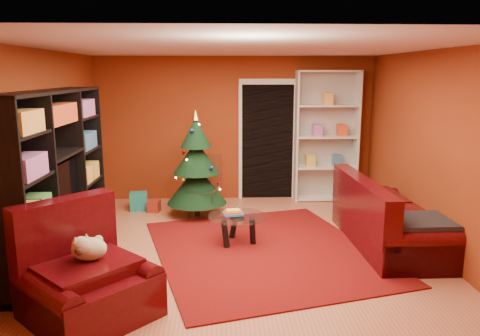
{
  "coord_description": "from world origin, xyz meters",
  "views": [
    {
      "loc": [
        -0.25,
        -5.74,
        2.3
      ],
      "look_at": [
        0.0,
        0.4,
        1.05
      ],
      "focal_mm": 35.0,
      "sensor_mm": 36.0,
      "label": 1
    }
  ],
  "objects_px": {
    "white_bookshelf": "(326,137)",
    "coffee_table": "(237,229)",
    "rug": "(264,250)",
    "gift_box_red": "(154,206)",
    "acrylic_chair": "(204,190)",
    "gift_box_teal": "(139,201)",
    "christmas_tree": "(196,165)",
    "media_unit": "(56,177)",
    "dog": "(89,249)",
    "sofa": "(390,212)",
    "armchair": "(89,273)"
  },
  "relations": [
    {
      "from": "white_bookshelf",
      "to": "coffee_table",
      "type": "distance_m",
      "value": 2.96
    },
    {
      "from": "rug",
      "to": "coffee_table",
      "type": "height_order",
      "value": "coffee_table"
    },
    {
      "from": "gift_box_red",
      "to": "acrylic_chair",
      "type": "bearing_deg",
      "value": -21.16
    },
    {
      "from": "gift_box_red",
      "to": "white_bookshelf",
      "type": "xyz_separation_m",
      "value": [
        3.04,
        0.66,
        1.07
      ]
    },
    {
      "from": "gift_box_teal",
      "to": "christmas_tree",
      "type": "bearing_deg",
      "value": -20.46
    },
    {
      "from": "rug",
      "to": "media_unit",
      "type": "height_order",
      "value": "media_unit"
    },
    {
      "from": "white_bookshelf",
      "to": "coffee_table",
      "type": "height_order",
      "value": "white_bookshelf"
    },
    {
      "from": "white_bookshelf",
      "to": "dog",
      "type": "bearing_deg",
      "value": -127.43
    },
    {
      "from": "white_bookshelf",
      "to": "sofa",
      "type": "height_order",
      "value": "white_bookshelf"
    },
    {
      "from": "media_unit",
      "to": "acrylic_chair",
      "type": "relative_size",
      "value": 2.98
    },
    {
      "from": "media_unit",
      "to": "white_bookshelf",
      "type": "height_order",
      "value": "white_bookshelf"
    },
    {
      "from": "gift_box_red",
      "to": "dog",
      "type": "relative_size",
      "value": 0.49
    },
    {
      "from": "armchair",
      "to": "acrylic_chair",
      "type": "distance_m",
      "value": 3.29
    },
    {
      "from": "media_unit",
      "to": "dog",
      "type": "xyz_separation_m",
      "value": [
        0.76,
        -1.43,
        -0.39
      ]
    },
    {
      "from": "armchair",
      "to": "dog",
      "type": "relative_size",
      "value": 2.85
    },
    {
      "from": "armchair",
      "to": "coffee_table",
      "type": "xyz_separation_m",
      "value": [
        1.47,
        1.9,
        -0.24
      ]
    },
    {
      "from": "media_unit",
      "to": "acrylic_chair",
      "type": "height_order",
      "value": "media_unit"
    },
    {
      "from": "rug",
      "to": "gift_box_red",
      "type": "height_order",
      "value": "gift_box_red"
    },
    {
      "from": "gift_box_teal",
      "to": "sofa",
      "type": "xyz_separation_m",
      "value": [
        3.69,
        -1.84,
        0.32
      ]
    },
    {
      "from": "gift_box_red",
      "to": "coffee_table",
      "type": "relative_size",
      "value": 0.25
    },
    {
      "from": "gift_box_red",
      "to": "acrylic_chair",
      "type": "xyz_separation_m",
      "value": [
        0.86,
        -0.33,
        0.36
      ]
    },
    {
      "from": "gift_box_red",
      "to": "acrylic_chair",
      "type": "height_order",
      "value": "acrylic_chair"
    },
    {
      "from": "gift_box_red",
      "to": "christmas_tree",
      "type": "bearing_deg",
      "value": -17.19
    },
    {
      "from": "rug",
      "to": "sofa",
      "type": "xyz_separation_m",
      "value": [
        1.71,
        0.17,
        0.46
      ]
    },
    {
      "from": "gift_box_teal",
      "to": "sofa",
      "type": "distance_m",
      "value": 4.14
    },
    {
      "from": "rug",
      "to": "sofa",
      "type": "distance_m",
      "value": 1.78
    },
    {
      "from": "gift_box_red",
      "to": "dog",
      "type": "bearing_deg",
      "value": -91.98
    },
    {
      "from": "rug",
      "to": "white_bookshelf",
      "type": "height_order",
      "value": "white_bookshelf"
    },
    {
      "from": "gift_box_teal",
      "to": "acrylic_chair",
      "type": "bearing_deg",
      "value": -23.04
    },
    {
      "from": "white_bookshelf",
      "to": "dog",
      "type": "xyz_separation_m",
      "value": [
        -3.16,
        -4.06,
        -0.51
      ]
    },
    {
      "from": "white_bookshelf",
      "to": "rug",
      "type": "bearing_deg",
      "value": -117.59
    },
    {
      "from": "dog",
      "to": "acrylic_chair",
      "type": "relative_size",
      "value": 0.43
    },
    {
      "from": "gift_box_teal",
      "to": "white_bookshelf",
      "type": "bearing_deg",
      "value": 8.7
    },
    {
      "from": "coffee_table",
      "to": "christmas_tree",
      "type": "bearing_deg",
      "value": 114.49
    },
    {
      "from": "sofa",
      "to": "armchair",
      "type": "bearing_deg",
      "value": 115.59
    },
    {
      "from": "christmas_tree",
      "to": "acrylic_chair",
      "type": "relative_size",
      "value": 1.89
    },
    {
      "from": "sofa",
      "to": "gift_box_teal",
      "type": "bearing_deg",
      "value": 62.3
    },
    {
      "from": "media_unit",
      "to": "sofa",
      "type": "bearing_deg",
      "value": 5.01
    },
    {
      "from": "gift_box_teal",
      "to": "white_bookshelf",
      "type": "relative_size",
      "value": 0.12
    },
    {
      "from": "white_bookshelf",
      "to": "coffee_table",
      "type": "relative_size",
      "value": 3.05
    },
    {
      "from": "media_unit",
      "to": "acrylic_chair",
      "type": "distance_m",
      "value": 2.46
    },
    {
      "from": "christmas_tree",
      "to": "armchair",
      "type": "xyz_separation_m",
      "value": [
        -0.86,
        -3.24,
        -0.4
      ]
    },
    {
      "from": "gift_box_red",
      "to": "white_bookshelf",
      "type": "height_order",
      "value": "white_bookshelf"
    },
    {
      "from": "rug",
      "to": "gift_box_teal",
      "type": "distance_m",
      "value": 2.82
    },
    {
      "from": "armchair",
      "to": "sofa",
      "type": "bearing_deg",
      "value": -18.54
    },
    {
      "from": "dog",
      "to": "sofa",
      "type": "bearing_deg",
      "value": -19.46
    },
    {
      "from": "gift_box_teal",
      "to": "gift_box_red",
      "type": "height_order",
      "value": "gift_box_teal"
    },
    {
      "from": "rug",
      "to": "dog",
      "type": "xyz_separation_m",
      "value": [
        -1.82,
        -1.55,
        0.65
      ]
    },
    {
      "from": "dog",
      "to": "sofa",
      "type": "relative_size",
      "value": 0.18
    },
    {
      "from": "rug",
      "to": "gift_box_teal",
      "type": "relative_size",
      "value": 10.86
    }
  ]
}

